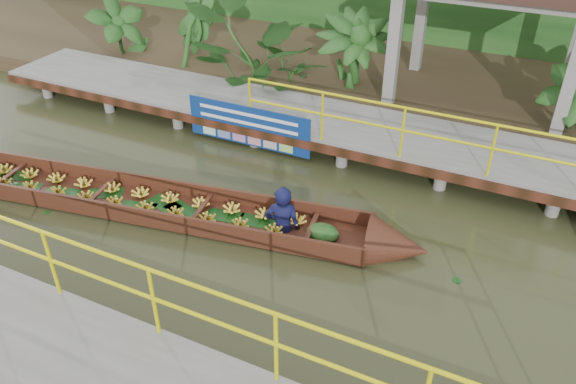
% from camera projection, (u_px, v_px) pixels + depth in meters
% --- Properties ---
extents(ground, '(80.00, 80.00, 0.00)m').
position_uv_depth(ground, '(232.00, 223.00, 9.78)').
color(ground, '#2B3118').
rests_on(ground, ground).
extents(land_strip, '(30.00, 8.00, 0.45)m').
position_uv_depth(land_strip, '(371.00, 70.00, 15.31)').
color(land_strip, '#302318').
rests_on(land_strip, ground).
extents(far_dock, '(16.00, 2.06, 1.66)m').
position_uv_depth(far_dock, '(312.00, 121.00, 12.10)').
color(far_dock, slate).
rests_on(far_dock, ground).
extents(vendor_boat, '(9.86, 2.51, 2.10)m').
position_uv_depth(vendor_boat, '(165.00, 202.00, 9.93)').
color(vendor_boat, '#391C0F').
rests_on(vendor_boat, ground).
extents(blue_banner, '(2.83, 0.04, 0.88)m').
position_uv_depth(blue_banner, '(248.00, 126.00, 11.71)').
color(blue_banner, navy).
rests_on(blue_banner, ground).
extents(tropical_plants, '(14.55, 1.55, 1.93)m').
position_uv_depth(tropical_plants, '(335.00, 50.00, 13.09)').
color(tropical_plants, '#153A12').
rests_on(tropical_plants, ground).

